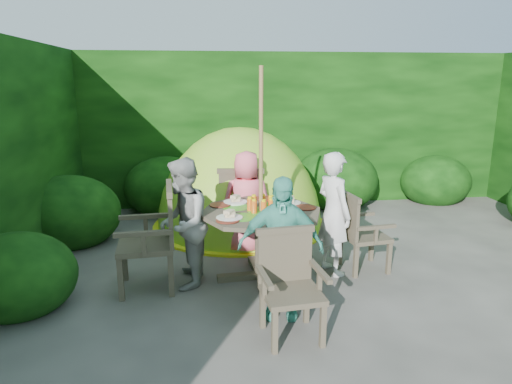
{
  "coord_description": "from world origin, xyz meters",
  "views": [
    {
      "loc": [
        -1.65,
        -3.91,
        2.07
      ],
      "look_at": [
        -1.04,
        0.98,
        0.85
      ],
      "focal_mm": 32.0,
      "sensor_mm": 36.0,
      "label": 1
    }
  ],
  "objects": [
    {
      "name": "garden_chair_right",
      "position": [
        0.07,
        0.66,
        0.45
      ],
      "size": [
        0.51,
        0.56,
        0.85
      ],
      "rotation": [
        0.0,
        0.0,
        1.69
      ],
      "color": "#3B3427",
      "rests_on": "ground"
    },
    {
      "name": "garden_chair_front",
      "position": [
        -0.95,
        -0.52,
        0.45
      ],
      "size": [
        0.55,
        0.5,
        0.85
      ],
      "rotation": [
        0.0,
        0.0,
        0.1
      ],
      "color": "#3B3427",
      "rests_on": "ground"
    },
    {
      "name": "garden_chair_left",
      "position": [
        -2.12,
        0.49,
        0.55
      ],
      "size": [
        0.59,
        0.65,
        1.02
      ],
      "rotation": [
        0.0,
        0.0,
        -1.5
      ],
      "color": "#3B3427",
      "rests_on": "ground"
    },
    {
      "name": "hedge_enclosure",
      "position": [
        0.0,
        1.33,
        1.25
      ],
      "size": [
        9.0,
        9.0,
        2.5
      ],
      "color": "black",
      "rests_on": "ground"
    },
    {
      "name": "dome_tent",
      "position": [
        -1.09,
        2.38,
        0.0
      ],
      "size": [
        2.5,
        2.5,
        2.86
      ],
      "rotation": [
        0.0,
        0.0,
        0.03
      ],
      "color": "#92D328",
      "rests_on": "ground"
    },
    {
      "name": "child_front",
      "position": [
        -0.97,
        -0.22,
        0.64
      ],
      "size": [
        0.79,
        0.43,
        1.28
      ],
      "primitive_type": "imported",
      "rotation": [
        0.0,
        0.0,
        -0.16
      ],
      "color": "#4BB09A",
      "rests_on": "ground"
    },
    {
      "name": "ground",
      "position": [
        0.0,
        0.0,
        0.0
      ],
      "size": [
        60.0,
        60.0,
        0.0
      ],
      "primitive_type": "plane",
      "color": "#45423E",
      "rests_on": "ground"
    },
    {
      "name": "parasol_pole",
      "position": [
        -1.04,
        0.58,
        1.1
      ],
      "size": [
        0.05,
        0.05,
        2.2
      ],
      "primitive_type": "cylinder",
      "rotation": [
        0.0,
        0.0,
        0.08
      ],
      "color": "brown",
      "rests_on": "ground"
    },
    {
      "name": "child_right",
      "position": [
        -0.24,
        0.64,
        0.67
      ],
      "size": [
        0.47,
        0.57,
        1.34
      ],
      "primitive_type": "imported",
      "rotation": [
        0.0,
        0.0,
        1.93
      ],
      "color": "silver",
      "rests_on": "ground"
    },
    {
      "name": "garden_chair_back",
      "position": [
        -1.14,
        1.67,
        0.52
      ],
      "size": [
        0.64,
        0.58,
        0.98
      ],
      "rotation": [
        0.0,
        0.0,
        3.03
      ],
      "color": "#3B3427",
      "rests_on": "ground"
    },
    {
      "name": "child_back",
      "position": [
        -1.1,
        1.37,
        0.63
      ],
      "size": [
        0.64,
        0.44,
        1.25
      ],
      "primitive_type": "imported",
      "rotation": [
        0.0,
        0.0,
        3.07
      ],
      "color": "#FF697B",
      "rests_on": "ground"
    },
    {
      "name": "child_left",
      "position": [
        -1.83,
        0.51,
        0.66
      ],
      "size": [
        0.56,
        0.69,
        1.33
      ],
      "primitive_type": "imported",
      "rotation": [
        0.0,
        0.0,
        -1.66
      ],
      "color": "#9B9D98",
      "rests_on": "ground"
    },
    {
      "name": "patio_table",
      "position": [
        -1.03,
        0.58,
        0.63
      ],
      "size": [
        1.39,
        1.39,
        0.9
      ],
      "rotation": [
        0.0,
        0.0,
        0.08
      ],
      "color": "#3B3427",
      "rests_on": "ground"
    }
  ]
}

